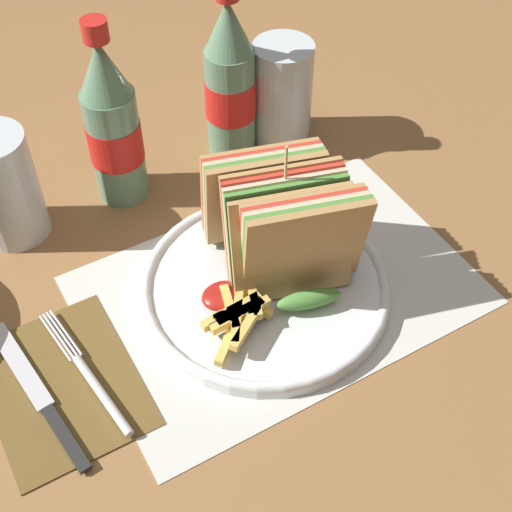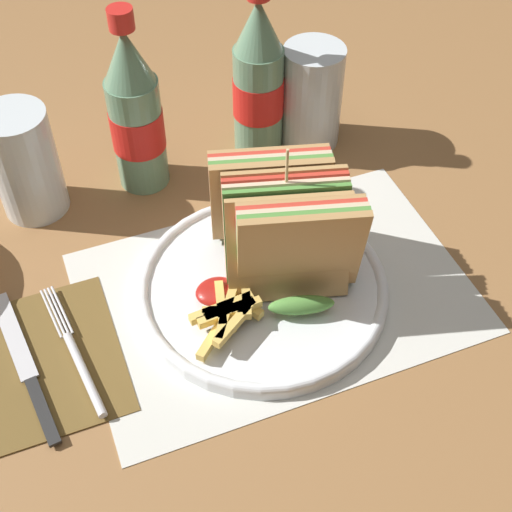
# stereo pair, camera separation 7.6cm
# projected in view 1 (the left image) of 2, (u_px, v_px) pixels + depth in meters

# --- Properties ---
(ground_plane) EXTENTS (4.00, 4.00, 0.00)m
(ground_plane) POSITION_uv_depth(u_px,v_px,m) (252.00, 312.00, 0.76)
(ground_plane) COLOR olive
(placemat) EXTENTS (0.42, 0.28, 0.00)m
(placemat) POSITION_uv_depth(u_px,v_px,m) (278.00, 290.00, 0.78)
(placemat) COLOR silver
(placemat) RESTS_ON ground_plane
(plate_main) EXTENTS (0.27, 0.27, 0.02)m
(plate_main) POSITION_uv_depth(u_px,v_px,m) (265.00, 286.00, 0.77)
(plate_main) COLOR white
(plate_main) RESTS_ON ground_plane
(club_sandwich) EXTENTS (0.14, 0.18, 0.17)m
(club_sandwich) POSITION_uv_depth(u_px,v_px,m) (283.00, 223.00, 0.74)
(club_sandwich) COLOR tan
(club_sandwich) RESTS_ON plate_main
(fries_pile) EXTENTS (0.08, 0.09, 0.02)m
(fries_pile) POSITION_uv_depth(u_px,v_px,m) (238.00, 314.00, 0.72)
(fries_pile) COLOR #E0B756
(fries_pile) RESTS_ON plate_main
(ketchup_blob) EXTENTS (0.04, 0.04, 0.02)m
(ketchup_blob) POSITION_uv_depth(u_px,v_px,m) (222.00, 296.00, 0.74)
(ketchup_blob) COLOR maroon
(ketchup_blob) RESTS_ON plate_main
(napkin) EXTENTS (0.14, 0.18, 0.00)m
(napkin) POSITION_uv_depth(u_px,v_px,m) (62.00, 384.00, 0.70)
(napkin) COLOR brown
(napkin) RESTS_ON ground_plane
(fork) EXTENTS (0.03, 0.18, 0.01)m
(fork) POSITION_uv_depth(u_px,v_px,m) (93.00, 382.00, 0.70)
(fork) COLOR silver
(fork) RESTS_ON napkin
(knife) EXTENTS (0.04, 0.20, 0.00)m
(knife) POSITION_uv_depth(u_px,v_px,m) (38.00, 395.00, 0.69)
(knife) COLOR black
(knife) RESTS_ON napkin
(coke_bottle_near) EXTENTS (0.06, 0.06, 0.23)m
(coke_bottle_near) POSITION_uv_depth(u_px,v_px,m) (113.00, 126.00, 0.82)
(coke_bottle_near) COLOR slate
(coke_bottle_near) RESTS_ON ground_plane
(coke_bottle_far) EXTENTS (0.06, 0.06, 0.23)m
(coke_bottle_far) POSITION_uv_depth(u_px,v_px,m) (230.00, 83.00, 0.88)
(coke_bottle_far) COLOR slate
(coke_bottle_far) RESTS_ON ground_plane
(glass_near) EXTENTS (0.08, 0.08, 0.14)m
(glass_near) POSITION_uv_depth(u_px,v_px,m) (282.00, 93.00, 0.92)
(glass_near) COLOR silver
(glass_near) RESTS_ON ground_plane
(glass_far) EXTENTS (0.08, 0.08, 0.14)m
(glass_far) POSITION_uv_depth(u_px,v_px,m) (4.00, 187.00, 0.80)
(glass_far) COLOR silver
(glass_far) RESTS_ON ground_plane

